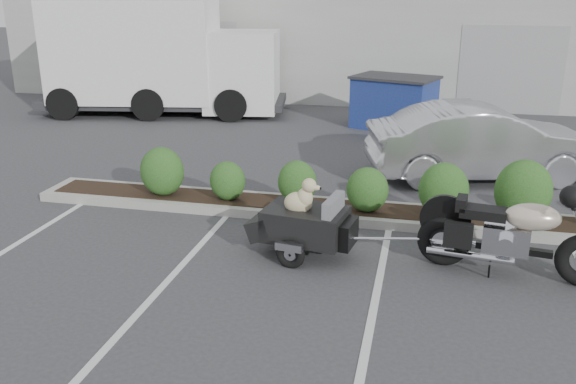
% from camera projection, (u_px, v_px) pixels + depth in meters
% --- Properties ---
extents(ground, '(90.00, 90.00, 0.00)m').
position_uv_depth(ground, '(291.00, 269.00, 8.30)').
color(ground, '#38383A').
rests_on(ground, ground).
extents(planter_kerb, '(12.00, 1.00, 0.15)m').
position_uv_depth(planter_kerb, '(379.00, 214.00, 10.09)').
color(planter_kerb, '#9E9E93').
rests_on(planter_kerb, ground).
extents(building, '(26.00, 10.00, 4.00)m').
position_uv_depth(building, '(388.00, 32.00, 23.35)').
color(building, '#9EA099').
rests_on(building, ground).
extents(motorcycle, '(2.48, 0.96, 1.43)m').
position_uv_depth(motorcycle, '(513.00, 236.00, 7.95)').
color(motorcycle, black).
rests_on(motorcycle, ground).
extents(pet_trailer, '(2.00, 1.13, 1.18)m').
position_uv_depth(pet_trailer, '(304.00, 223.00, 8.59)').
color(pet_trailer, black).
rests_on(pet_trailer, ground).
extents(sedan, '(4.75, 2.69, 1.48)m').
position_uv_depth(sedan, '(483.00, 142.00, 12.01)').
color(sedan, silver).
rests_on(sedan, ground).
extents(dumpster, '(2.49, 2.08, 1.40)m').
position_uv_depth(dumpster, '(394.00, 102.00, 16.40)').
color(dumpster, navy).
rests_on(dumpster, ground).
extents(delivery_truck, '(7.51, 3.56, 3.30)m').
position_uv_depth(delivery_truck, '(162.00, 60.00, 18.09)').
color(delivery_truck, white).
rests_on(delivery_truck, ground).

